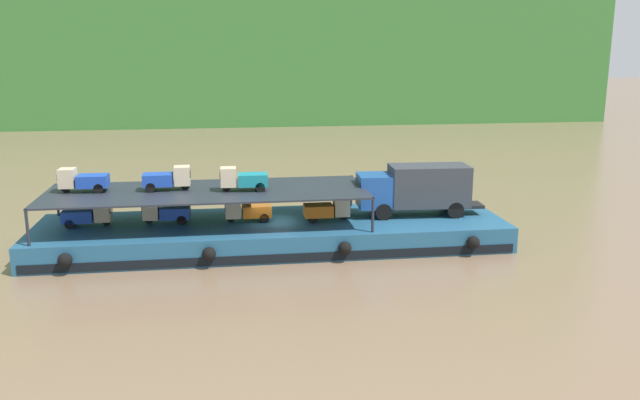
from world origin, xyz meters
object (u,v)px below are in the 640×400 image
object	(u,v)px
mini_truck_lower_aft	(166,212)
mini_truck_upper_fore	(243,179)
mini_truck_lower_fore	(328,209)
mini_truck_lower_mid	(247,210)
covered_lorry	(416,188)
cargo_barge	(273,233)
mini_truck_upper_stern	(83,180)
mini_truck_lower_stern	(88,214)
mini_truck_upper_mid	(168,178)

from	to	relation	value
mini_truck_lower_aft	mini_truck_upper_fore	size ratio (longest dim) A/B	1.01
mini_truck_lower_fore	mini_truck_lower_aft	bearing A→B (deg)	175.51
mini_truck_upper_fore	mini_truck_lower_mid	bearing A→B (deg)	68.37
covered_lorry	mini_truck_upper_fore	size ratio (longest dim) A/B	2.88
cargo_barge	covered_lorry	world-z (taller)	covered_lorry
mini_truck_upper_stern	covered_lorry	bearing A→B (deg)	-1.22
mini_truck_lower_aft	mini_truck_upper_fore	xyz separation A→B (m)	(4.58, -0.80, 2.00)
mini_truck_lower_stern	mini_truck_lower_fore	xyz separation A→B (m)	(13.98, -0.73, 0.00)
mini_truck_lower_stern	mini_truck_lower_fore	world-z (taller)	same
mini_truck_lower_fore	mini_truck_upper_mid	bearing A→B (deg)	175.48
mini_truck_lower_stern	covered_lorry	bearing A→B (deg)	-0.66
mini_truck_upper_fore	mini_truck_upper_mid	bearing A→B (deg)	169.79
mini_truck_lower_mid	covered_lorry	bearing A→B (deg)	0.13
mini_truck_lower_stern	mini_truck_lower_mid	size ratio (longest dim) A/B	0.99
cargo_barge	mini_truck_lower_stern	xyz separation A→B (m)	(-10.68, 0.48, 1.44)
cargo_barge	mini_truck_upper_stern	distance (m)	11.41
mini_truck_lower_stern	mini_truck_lower_mid	bearing A→B (deg)	-1.56
cargo_barge	mini_truck_lower_fore	xyz separation A→B (m)	(3.30, -0.25, 1.44)
mini_truck_upper_stern	mini_truck_upper_mid	distance (m)	4.81
mini_truck_lower_aft	mini_truck_lower_mid	size ratio (longest dim) A/B	1.01
mini_truck_lower_aft	mini_truck_upper_fore	world-z (taller)	mini_truck_upper_fore
mini_truck_lower_stern	mini_truck_upper_mid	size ratio (longest dim) A/B	0.99
mini_truck_lower_stern	mini_truck_upper_stern	size ratio (longest dim) A/B	0.99
covered_lorry	mini_truck_lower_mid	world-z (taller)	covered_lorry
mini_truck_lower_aft	mini_truck_upper_fore	distance (m)	5.06
mini_truck_upper_mid	mini_truck_upper_fore	distance (m)	4.42
mini_truck_lower_aft	mini_truck_lower_fore	xyz separation A→B (m)	(9.57, -0.75, 0.00)
mini_truck_lower_fore	mini_truck_upper_fore	world-z (taller)	mini_truck_upper_fore
covered_lorry	mini_truck_lower_fore	bearing A→B (deg)	-174.88
cargo_barge	mini_truck_lower_mid	distance (m)	2.08
mini_truck_lower_mid	mini_truck_lower_fore	xyz separation A→B (m)	(4.79, -0.48, 0.00)
mini_truck_lower_mid	cargo_barge	bearing A→B (deg)	-8.76
mini_truck_upper_stern	mini_truck_upper_mid	xyz separation A→B (m)	(4.81, -0.18, 0.00)
cargo_barge	mini_truck_lower_aft	world-z (taller)	mini_truck_lower_aft
mini_truck_lower_stern	mini_truck_upper_mid	distance (m)	5.04
cargo_barge	mini_truck_lower_aft	size ratio (longest dim) A/B	9.98
mini_truck_lower_mid	mini_truck_upper_mid	distance (m)	4.99
mini_truck_lower_fore	mini_truck_upper_stern	xyz separation A→B (m)	(-14.16, 0.92, 2.00)
mini_truck_lower_aft	covered_lorry	bearing A→B (deg)	-0.95
covered_lorry	mini_truck_lower_fore	world-z (taller)	covered_lorry
covered_lorry	mini_truck_upper_fore	bearing A→B (deg)	-177.05
mini_truck_lower_stern	mini_truck_lower_aft	world-z (taller)	same
mini_truck_upper_fore	mini_truck_lower_fore	bearing A→B (deg)	0.50
mini_truck_lower_mid	mini_truck_upper_stern	bearing A→B (deg)	177.29
mini_truck_upper_stern	mini_truck_upper_mid	world-z (taller)	same
mini_truck_upper_mid	mini_truck_lower_fore	bearing A→B (deg)	-4.52
mini_truck_lower_fore	mini_truck_upper_mid	distance (m)	9.59
cargo_barge	mini_truck_lower_fore	size ratio (longest dim) A/B	10.13
mini_truck_lower_stern	mini_truck_lower_aft	bearing A→B (deg)	0.32
covered_lorry	mini_truck_lower_fore	xyz separation A→B (m)	(-5.61, -0.50, -1.00)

